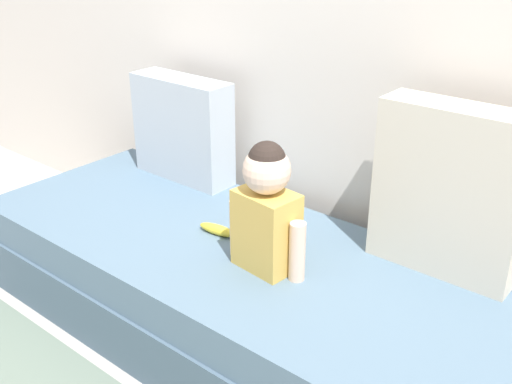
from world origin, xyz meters
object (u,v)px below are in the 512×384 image
(banana, at_px, (218,230))
(couch, at_px, (240,292))
(throw_pillow_right, at_px, (450,191))
(toddler, at_px, (266,207))
(throw_pillow_left, at_px, (183,129))

(banana, bearing_deg, couch, -8.76)
(couch, distance_m, banana, 0.26)
(couch, height_order, throw_pillow_right, throw_pillow_right)
(toddler, xyz_separation_m, banana, (-0.29, 0.06, -0.21))
(throw_pillow_left, bearing_deg, banana, -32.33)
(throw_pillow_right, xyz_separation_m, banana, (-0.77, -0.32, -0.27))
(throw_pillow_right, bearing_deg, throw_pillow_left, 180.00)
(throw_pillow_left, height_order, banana, throw_pillow_left)
(toddler, bearing_deg, couch, 165.13)
(toddler, relative_size, banana, 2.76)
(throw_pillow_left, distance_m, throw_pillow_right, 1.28)
(throw_pillow_right, height_order, banana, throw_pillow_right)
(throw_pillow_right, xyz_separation_m, toddler, (-0.48, -0.39, -0.06))
(couch, relative_size, throw_pillow_left, 4.60)
(throw_pillow_right, relative_size, banana, 3.47)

